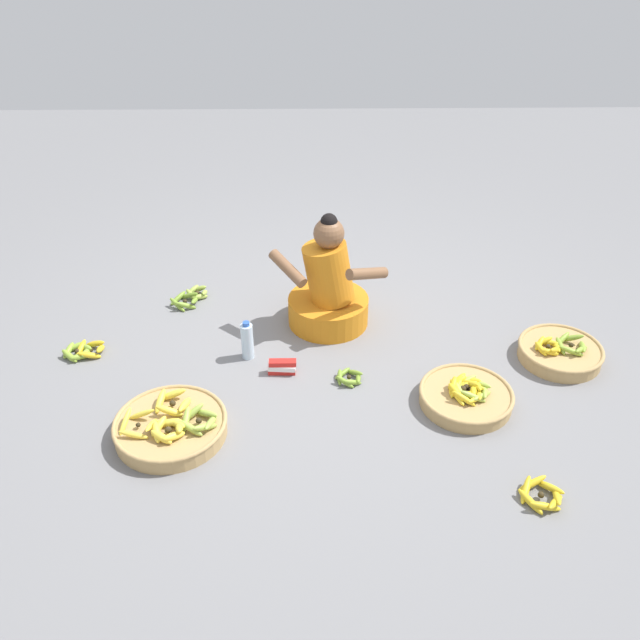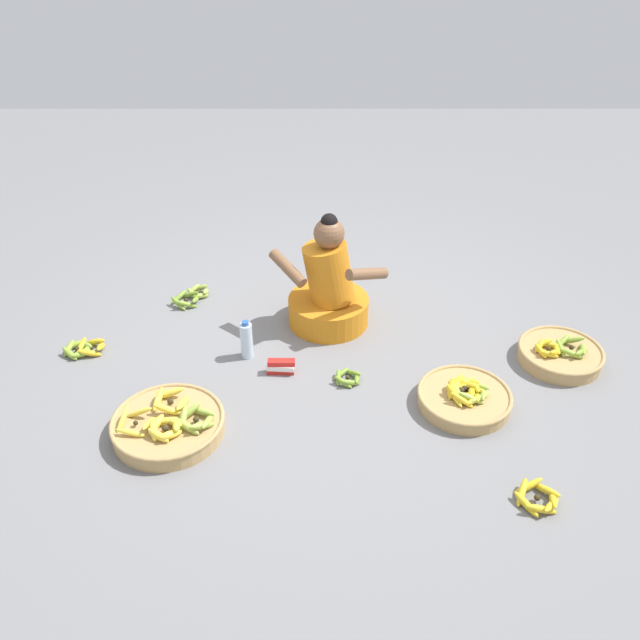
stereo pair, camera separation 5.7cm
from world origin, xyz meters
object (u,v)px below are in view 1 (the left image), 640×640
vendor_woman_front (328,290)px  loose_bananas_back_left (349,377)px  banana_basket_back_center (466,396)px  loose_bananas_near_bicycle (191,297)px  loose_bananas_mid_right (542,495)px  water_bottle (247,341)px  loose_bananas_mid_left (83,350)px  banana_basket_front_center (171,426)px  banana_basket_near_vendor (560,352)px  packet_carton_stack (282,367)px

vendor_woman_front → loose_bananas_back_left: size_ratio=4.23×
banana_basket_back_center → loose_bananas_near_bicycle: 2.00m
banana_basket_back_center → loose_bananas_near_bicycle: bearing=146.9°
vendor_woman_front → banana_basket_back_center: bearing=-47.9°
loose_bananas_mid_right → water_bottle: water_bottle is taller
loose_bananas_mid_right → loose_bananas_mid_left: same height
banana_basket_front_center → banana_basket_back_center: banana_basket_front_center is taller
banana_basket_near_vendor → loose_bananas_back_left: (-1.28, -0.19, -0.03)m
banana_basket_back_center → loose_bananas_mid_left: (-2.25, 0.49, -0.03)m
loose_bananas_mid_left → water_bottle: 1.01m
water_bottle → packet_carton_stack: bearing=-37.8°
banana_basket_near_vendor → vendor_woman_front: bearing=163.1°
banana_basket_back_center → water_bottle: 1.32m
loose_bananas_mid_right → banana_basket_front_center: bearing=165.5°
water_bottle → banana_basket_near_vendor: bearing=-1.6°
vendor_woman_front → banana_basket_near_vendor: bearing=-16.9°
banana_basket_near_vendor → water_bottle: water_bottle is taller
banana_basket_front_center → loose_bananas_mid_right: 1.88m
water_bottle → packet_carton_stack: water_bottle is taller
banana_basket_near_vendor → water_bottle: 1.89m
banana_basket_front_center → vendor_woman_front: bearing=50.9°
vendor_woman_front → loose_bananas_near_bicycle: (-0.94, 0.27, -0.21)m
loose_bananas_near_bicycle → water_bottle: (0.44, -0.65, 0.09)m
banana_basket_back_center → banana_basket_near_vendor: size_ratio=1.04×
banana_basket_near_vendor → loose_bananas_back_left: size_ratio=2.76×
banana_basket_front_center → loose_bananas_near_bicycle: (-0.09, 1.32, -0.03)m
loose_bananas_mid_left → loose_bananas_near_bicycle: loose_bananas_near_bicycle is taller
loose_bananas_near_bicycle → vendor_woman_front: bearing=-16.3°
banana_basket_front_center → loose_bananas_near_bicycle: banana_basket_front_center is taller
loose_bananas_near_bicycle → loose_bananas_mid_right: bearing=-43.2°
banana_basket_back_center → loose_bananas_mid_left: 2.30m
loose_bananas_mid_right → water_bottle: (-1.46, 1.14, 0.09)m
packet_carton_stack → loose_bananas_near_bicycle: bearing=128.8°
loose_bananas_near_bicycle → packet_carton_stack: size_ratio=1.85×
banana_basket_near_vendor → loose_bananas_mid_right: size_ratio=2.13×
loose_bananas_mid_right → loose_bananas_near_bicycle: 2.61m
loose_bananas_near_bicycle → banana_basket_back_center: bearing=-33.1°
banana_basket_near_vendor → loose_bananas_mid_right: banana_basket_near_vendor is taller
vendor_woman_front → banana_basket_near_vendor: vendor_woman_front is taller
loose_bananas_near_bicycle → packet_carton_stack: packet_carton_stack is taller
loose_bananas_mid_left → banana_basket_back_center: bearing=-12.3°
banana_basket_front_center → water_bottle: (0.35, 0.67, 0.06)m
banana_basket_back_center → banana_basket_near_vendor: 0.76m
banana_basket_front_center → banana_basket_near_vendor: banana_basket_front_center is taller
loose_bananas_near_bicycle → water_bottle: water_bottle is taller
vendor_woman_front → banana_basket_near_vendor: size_ratio=1.53×
loose_bananas_mid_left → loose_bananas_mid_right: bearing=-25.5°
banana_basket_near_vendor → packet_carton_stack: size_ratio=3.02×
banana_basket_front_center → loose_bananas_mid_right: bearing=-14.5°
banana_basket_back_center → packet_carton_stack: bearing=164.4°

